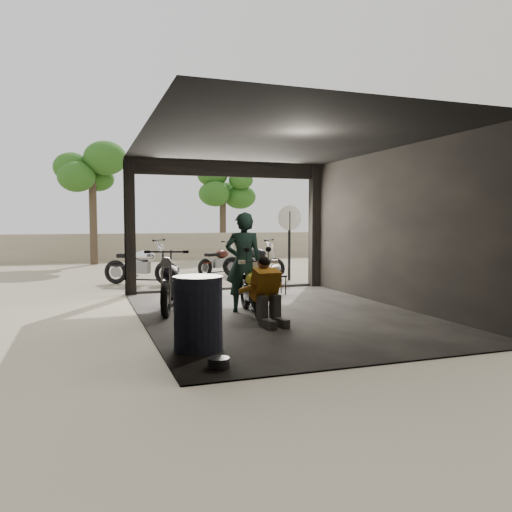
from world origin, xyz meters
TOP-DOWN VIEW (x-y plane):
  - ground at (0.00, 0.00)m, footprint 80.00×80.00m
  - garage at (0.00, 0.55)m, footprint 7.00×7.13m
  - boundary_wall at (0.00, 14.00)m, footprint 18.00×0.30m
  - tree_left at (-3.00, 12.50)m, footprint 2.20×2.20m
  - tree_right at (2.80, 14.00)m, footprint 2.20×2.20m
  - main_bike at (-0.48, 0.09)m, footprint 0.83×1.67m
  - left_bike at (-1.85, 0.96)m, footprint 1.20×1.92m
  - outside_bike_a at (-1.94, 5.30)m, footprint 1.99×1.58m
  - outside_bike_b at (0.69, 6.80)m, footprint 1.72×1.39m
  - outside_bike_c at (1.49, 5.80)m, footprint 1.82×1.69m
  - rider at (-0.56, 0.37)m, footprint 0.80×0.64m
  - mechanic at (-0.56, -0.98)m, footprint 0.68×0.85m
  - stool at (0.91, 2.30)m, footprint 0.34×0.34m
  - helmet at (0.86, 2.31)m, footprint 0.32×0.33m
  - oil_drum at (-2.00, -2.14)m, footprint 0.78×0.78m
  - sign_post at (2.30, 4.89)m, footprint 0.73×0.08m

SIDE VIEW (x-z plane):
  - ground at x=0.00m, z-range 0.00..0.00m
  - stool at x=0.91m, z-range 0.16..0.63m
  - oil_drum at x=-2.00m, z-range 0.00..1.00m
  - main_bike at x=-0.48m, z-range 0.00..1.07m
  - outside_bike_b at x=0.69m, z-range 0.00..1.09m
  - mechanic at x=-0.56m, z-range 0.00..1.12m
  - helmet at x=0.86m, z-range 0.47..0.72m
  - outside_bike_c at x=1.49m, z-range 0.00..1.20m
  - boundary_wall at x=0.00m, z-range 0.00..1.20m
  - left_bike at x=-1.85m, z-range 0.00..1.21m
  - outside_bike_a at x=-1.94m, z-range 0.00..1.25m
  - rider at x=-0.56m, z-range 0.00..1.91m
  - garage at x=0.00m, z-range -0.32..2.88m
  - sign_post at x=2.30m, z-range 0.37..2.57m
  - tree_right at x=2.80m, z-range 1.06..6.06m
  - tree_left at x=-3.00m, z-range 1.19..6.79m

